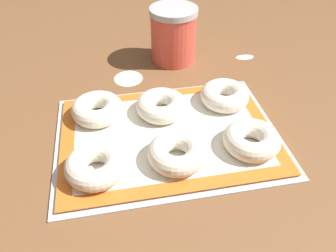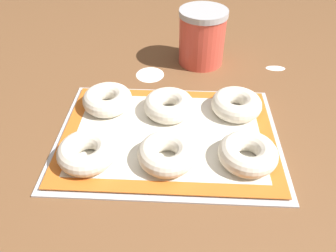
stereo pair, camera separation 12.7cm
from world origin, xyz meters
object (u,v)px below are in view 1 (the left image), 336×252
(bagel_front_center, at_px, (177,153))
(bagel_back_right, at_px, (225,95))
(bagel_back_center, at_px, (161,106))
(bagel_back_left, at_px, (97,109))
(bagel_front_right, at_px, (252,140))
(baking_tray, at_px, (168,136))
(flour_canister, at_px, (173,35))
(bagel_front_left, at_px, (96,165))

(bagel_front_center, height_order, bagel_back_right, same)
(bagel_front_center, xyz_separation_m, bagel_back_center, (-0.00, 0.16, 0.00))
(bagel_back_left, height_order, bagel_back_center, same)
(bagel_front_right, distance_m, bagel_back_left, 0.35)
(bagel_front_center, relative_size, bagel_front_right, 1.00)
(bagel_back_right, bearing_deg, baking_tray, -151.14)
(baking_tray, relative_size, flour_canister, 3.12)
(bagel_front_center, distance_m, bagel_front_right, 0.16)
(bagel_front_left, height_order, bagel_back_right, same)
(bagel_back_left, bearing_deg, bagel_front_right, -27.89)
(baking_tray, height_order, bagel_back_center, bagel_back_center)
(baking_tray, distance_m, bagel_front_left, 0.18)
(baking_tray, height_order, bagel_front_right, bagel_front_right)
(baking_tray, distance_m, bagel_front_center, 0.09)
(bagel_front_left, height_order, bagel_back_left, same)
(bagel_front_right, bearing_deg, bagel_back_left, 152.11)
(bagel_back_right, distance_m, flour_canister, 0.27)
(bagel_front_left, bearing_deg, bagel_front_right, 2.16)
(bagel_back_left, bearing_deg, baking_tray, -30.98)
(bagel_front_center, relative_size, bagel_back_right, 1.00)
(bagel_back_right, bearing_deg, bagel_back_center, -175.82)
(flour_canister, bearing_deg, bagel_back_center, -107.25)
(baking_tray, xyz_separation_m, flour_canister, (0.08, 0.34, 0.08))
(bagel_back_left, xyz_separation_m, bagel_back_right, (0.31, -0.00, 0.00))
(bagel_front_center, relative_size, bagel_back_center, 1.00)
(baking_tray, xyz_separation_m, bagel_back_left, (-0.15, 0.09, 0.03))
(bagel_back_left, relative_size, flour_canister, 0.75)
(bagel_back_left, bearing_deg, bagel_front_left, -92.37)
(baking_tray, xyz_separation_m, bagel_back_center, (-0.00, 0.07, 0.03))
(bagel_back_left, height_order, bagel_back_right, same)
(bagel_back_right, bearing_deg, bagel_front_left, -151.04)
(bagel_back_left, bearing_deg, bagel_back_center, -5.77)
(bagel_back_left, distance_m, bagel_back_right, 0.31)
(bagel_front_right, xyz_separation_m, bagel_back_right, (-0.01, 0.16, 0.00))
(flour_canister, bearing_deg, bagel_back_left, -132.75)
(baking_tray, distance_m, flour_canister, 0.36)
(bagel_front_left, xyz_separation_m, bagel_front_right, (0.32, 0.01, 0.00))
(bagel_front_right, height_order, bagel_back_center, same)
(bagel_front_left, xyz_separation_m, bagel_back_left, (0.01, 0.18, 0.00))
(bagel_front_center, bearing_deg, bagel_back_left, 131.32)
(bagel_front_center, relative_size, flour_canister, 0.75)
(bagel_back_left, relative_size, bagel_back_center, 1.00)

